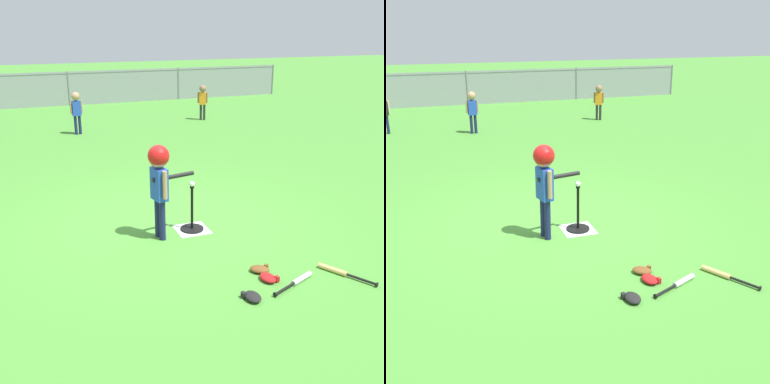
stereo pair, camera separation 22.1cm
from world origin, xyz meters
The scene contains 13 objects.
ground_plane centered at (0.00, 0.00, 0.00)m, with size 60.00×60.00×0.00m, color #478C33.
home_plate centered at (0.28, -0.24, 0.00)m, with size 0.44×0.44×0.01m, color white.
batting_tee centered at (0.28, -0.24, 0.10)m, with size 0.32×0.32×0.63m.
baseball_on_tee centered at (0.28, -0.24, 0.66)m, with size 0.07×0.07×0.07m, color white.
batter_child centered at (-0.20, -0.33, 0.90)m, with size 0.64×0.35×1.26m.
fielder_deep_left centered at (3.34, 6.98, 0.65)m, with size 0.28×0.20×1.01m.
fielder_deep_center centered at (-0.36, 6.33, 0.69)m, with size 0.32×0.21×1.07m.
spare_bat_silver centered at (0.86, -1.97, 0.03)m, with size 0.62×0.30×0.06m.
spare_bat_wood centered at (1.40, -1.96, 0.03)m, with size 0.38×0.62×0.06m.
glove_by_plate centered at (0.59, -1.60, 0.04)m, with size 0.27×0.26×0.07m.
glove_near_bats centered at (0.24, -2.08, 0.04)m, with size 0.18×0.22×0.07m.
glove_tossed_aside centered at (0.58, -1.81, 0.04)m, with size 0.20×0.24×0.07m.
outfield_fence centered at (0.00, 11.02, 0.62)m, with size 16.06×0.06×1.15m.
Camera 2 is at (-1.59, -5.80, 2.66)m, focal length 43.65 mm.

